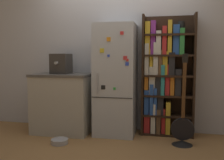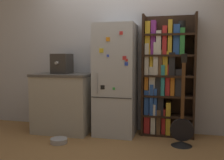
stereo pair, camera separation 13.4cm
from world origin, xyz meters
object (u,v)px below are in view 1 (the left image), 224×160
Objects in this scene: bookshelf at (163,76)px; espresso_machine at (61,64)px; guitar at (182,132)px; refrigerator at (116,80)px; pet_bowl at (60,141)px.

espresso_machine is at bearing -173.74° from bookshelf.
guitar is at bearing -59.05° from bookshelf.
refrigerator reaches higher than pet_bowl.
espresso_machine is 2.06m from guitar.
pet_bowl is at bearing -169.49° from guitar.
refrigerator is at bearing -168.70° from bookshelf.
espresso_machine reaches higher than guitar.
bookshelf is at bearing 28.95° from pet_bowl.
guitar is 1.66m from pet_bowl.
bookshelf reaches higher than espresso_machine.
refrigerator is 4.52× the size of espresso_machine.
refrigerator is at bearing 2.07° from espresso_machine.
bookshelf reaches higher than guitar.
guitar is 5.25× the size of pet_bowl.
refrigerator is 7.16× the size of pet_bowl.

